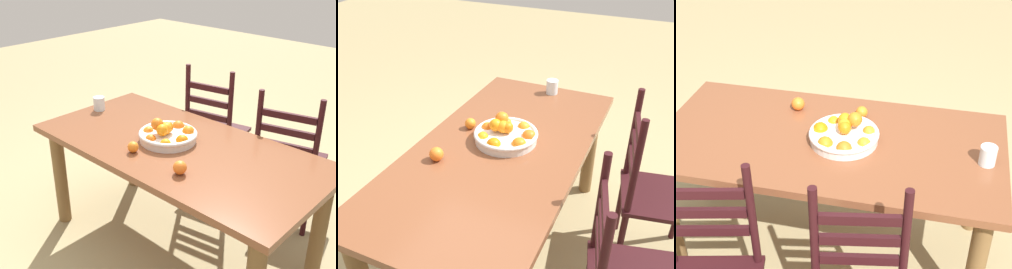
{
  "view_description": "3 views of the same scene",
  "coord_description": "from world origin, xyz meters",
  "views": [
    {
      "loc": [
        1.48,
        -1.65,
        1.83
      ],
      "look_at": [
        -0.08,
        0.0,
        0.78
      ],
      "focal_mm": 45.48,
      "sensor_mm": 36.0,
      "label": 1
    },
    {
      "loc": [
        1.57,
        0.74,
        1.86
      ],
      "look_at": [
        -0.08,
        0.0,
        0.78
      ],
      "focal_mm": 41.92,
      "sensor_mm": 36.0,
      "label": 2
    },
    {
      "loc": [
        -0.54,
        2.02,
        2.17
      ],
      "look_at": [
        -0.08,
        0.0,
        0.78
      ],
      "focal_mm": 54.44,
      "sensor_mm": 36.0,
      "label": 3
    }
  ],
  "objects": [
    {
      "name": "dining_table",
      "position": [
        0.0,
        0.0,
        0.62
      ],
      "size": [
        1.74,
        0.86,
        0.74
      ],
      "color": "brown",
      "rests_on": "ground"
    },
    {
      "name": "drinking_glass",
      "position": [
        -0.76,
        0.03,
        0.78
      ],
      "size": [
        0.08,
        0.08,
        0.09
      ],
      "primitive_type": "cylinder",
      "color": "silver",
      "rests_on": "dining_table"
    },
    {
      "name": "orange_loose_0",
      "position": [
        -0.12,
        -0.24,
        0.77
      ],
      "size": [
        0.06,
        0.06,
        0.06
      ],
      "primitive_type": "sphere",
      "color": "orange",
      "rests_on": "dining_table"
    },
    {
      "name": "ground_plane",
      "position": [
        0.0,
        0.0,
        0.0
      ],
      "size": [
        12.0,
        12.0,
        0.0
      ],
      "primitive_type": "plane",
      "color": "tan"
    },
    {
      "name": "chair_near_window",
      "position": [
        -0.31,
        0.78,
        0.47
      ],
      "size": [
        0.47,
        0.47,
        1.0
      ],
      "rotation": [
        0.0,
        0.0,
        3.32
      ],
      "color": "black",
      "rests_on": "ground"
    },
    {
      "name": "orange_loose_1",
      "position": [
        0.23,
        -0.24,
        0.77
      ],
      "size": [
        0.07,
        0.07,
        0.07
      ],
      "primitive_type": "sphere",
      "color": "orange",
      "rests_on": "dining_table"
    },
    {
      "name": "fruit_bowl",
      "position": [
        -0.08,
        0.0,
        0.78
      ],
      "size": [
        0.35,
        0.35,
        0.14
      ],
      "color": "silver",
      "rests_on": "dining_table"
    }
  ]
}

